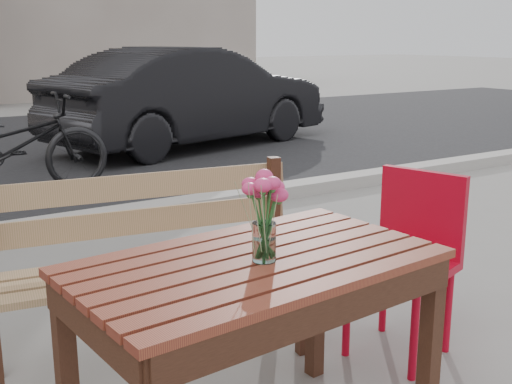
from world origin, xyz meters
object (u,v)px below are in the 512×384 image
main_vase (264,205)px  red_chair (409,250)px  main_table (256,293)px  parked_car (192,97)px  bicycle (12,146)px

main_vase → red_chair: bearing=18.9°
red_chair → main_table: bearing=-90.3°
parked_car → bicycle: parked_car is taller
main_table → main_vase: size_ratio=4.16×
main_table → red_chair: bearing=12.0°
red_chair → bicycle: bearing=174.9°
main_table → bicycle: 4.59m
red_chair → bicycle: size_ratio=0.48×
main_table → main_vase: main_vase is taller
red_chair → main_vase: size_ratio=2.80×
red_chair → parked_car: parked_car is taller
main_table → main_vase: (0.01, -0.04, 0.32)m
parked_car → bicycle: size_ratio=2.25×
main_vase → parked_car: size_ratio=0.08×
bicycle → red_chair: bearing=-166.9°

